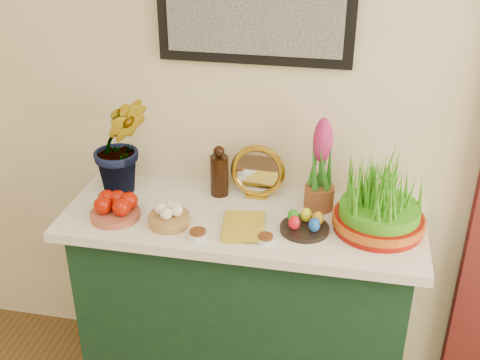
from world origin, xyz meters
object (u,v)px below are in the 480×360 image
at_px(wheatgrass_sabzeh, 381,200).
at_px(book, 223,225).
at_px(hyacinth_green, 120,130).
at_px(mirror, 258,172).
at_px(sideboard, 242,309).

bearing_deg(wheatgrass_sabzeh, book, -169.08).
bearing_deg(hyacinth_green, book, -48.97).
xyz_separation_m(hyacinth_green, mirror, (0.55, 0.07, -0.17)).
distance_m(mirror, book, 0.30).
bearing_deg(hyacinth_green, mirror, -17.80).
relative_size(hyacinth_green, mirror, 2.46).
height_order(sideboard, hyacinth_green, hyacinth_green).
bearing_deg(wheatgrass_sabzeh, hyacinth_green, 174.64).
distance_m(sideboard, book, 0.49).
height_order(hyacinth_green, book, hyacinth_green).
xyz_separation_m(mirror, book, (-0.08, -0.28, -0.09)).
distance_m(hyacinth_green, wheatgrass_sabzeh, 1.05).
bearing_deg(wheatgrass_sabzeh, mirror, 161.12).
xyz_separation_m(hyacinth_green, wheatgrass_sabzeh, (1.03, -0.10, -0.15)).
distance_m(sideboard, wheatgrass_sabzeh, 0.78).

